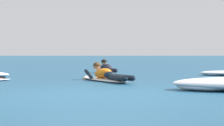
# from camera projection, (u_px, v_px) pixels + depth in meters

# --- Properties ---
(ground_plane) EXTENTS (120.00, 120.00, 0.00)m
(ground_plane) POSITION_uv_depth(u_px,v_px,m) (103.00, 70.00, 17.63)
(ground_plane) COLOR navy
(surfer_near) EXTENTS (1.57, 2.59, 0.54)m
(surfer_near) POSITION_uv_depth(u_px,v_px,m) (106.00, 76.00, 11.19)
(surfer_near) COLOR white
(surfer_near) RESTS_ON ground
(surfer_far) EXTENTS (0.97, 2.67, 0.54)m
(surfer_far) POSITION_uv_depth(u_px,v_px,m) (106.00, 69.00, 15.28)
(surfer_far) COLOR #2DB2D1
(surfer_far) RESTS_ON ground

